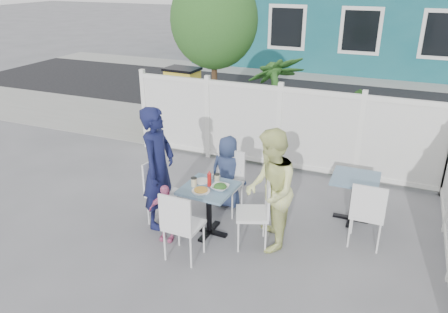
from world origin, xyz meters
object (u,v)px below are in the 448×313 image
at_px(spare_table, 355,187).
at_px(toddler, 166,213).
at_px(chair_near, 180,222).
at_px(utility_cabinet, 183,98).
at_px(chair_back, 228,177).
at_px(man, 158,168).
at_px(main_table, 209,198).
at_px(chair_right, 258,208).
at_px(boy, 228,172).
at_px(chair_left, 160,187).
at_px(woman, 270,191).

distance_m(spare_table, toddler, 2.81).
bearing_deg(chair_near, utility_cabinet, 118.96).
bearing_deg(chair_near, chair_back, 89.53).
height_order(chair_back, man, man).
height_order(main_table, chair_right, chair_right).
bearing_deg(boy, man, 51.26).
relative_size(chair_near, toddler, 1.16).
height_order(spare_table, chair_left, chair_left).
height_order(utility_cabinet, man, man).
xyz_separation_m(utility_cabinet, woman, (3.44, -4.12, 0.17)).
height_order(man, toddler, man).
relative_size(main_table, chair_right, 0.75).
relative_size(chair_left, boy, 0.84).
relative_size(man, toddler, 2.14).
relative_size(spare_table, chair_back, 0.74).
bearing_deg(woman, chair_near, -70.66).
xyz_separation_m(spare_table, chair_left, (-2.65, -1.14, 0.02)).
xyz_separation_m(man, boy, (0.71, 0.90, -0.32)).
xyz_separation_m(utility_cabinet, chair_right, (3.30, -4.16, -0.10)).
bearing_deg(main_table, chair_right, -0.35).
distance_m(utility_cabinet, spare_table, 5.33).
height_order(utility_cabinet, chair_left, utility_cabinet).
distance_m(spare_table, chair_near, 2.70).
bearing_deg(toddler, chair_back, 60.68).
relative_size(utility_cabinet, woman, 0.80).
height_order(main_table, boy, boy).
distance_m(spare_table, boy, 1.94).
bearing_deg(boy, chair_right, 131.82).
xyz_separation_m(main_table, toddler, (-0.49, -0.37, -0.15)).
height_order(chair_right, boy, boy).
distance_m(man, woman, 1.66).
distance_m(boy, toddler, 1.33).
xyz_separation_m(main_table, chair_left, (-0.80, 0.03, -0.00)).
bearing_deg(woman, main_table, -107.22).
relative_size(chair_left, man, 0.54).
bearing_deg(chair_right, man, 69.85).
distance_m(chair_right, chair_back, 1.06).
bearing_deg(chair_near, woman, 41.04).
relative_size(main_table, toddler, 0.87).
xyz_separation_m(chair_back, toddler, (-0.48, -1.13, -0.14)).
height_order(chair_left, man, man).
bearing_deg(boy, woman, 137.82).
distance_m(utility_cabinet, chair_left, 4.49).
bearing_deg(utility_cabinet, woman, -46.29).
bearing_deg(chair_left, man, 29.32).
bearing_deg(utility_cabinet, chair_back, -49.24).
bearing_deg(spare_table, toddler, -146.63).
relative_size(chair_back, woman, 0.58).
relative_size(main_table, chair_near, 0.75).
xyz_separation_m(chair_left, toddler, (0.31, -0.40, -0.15)).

